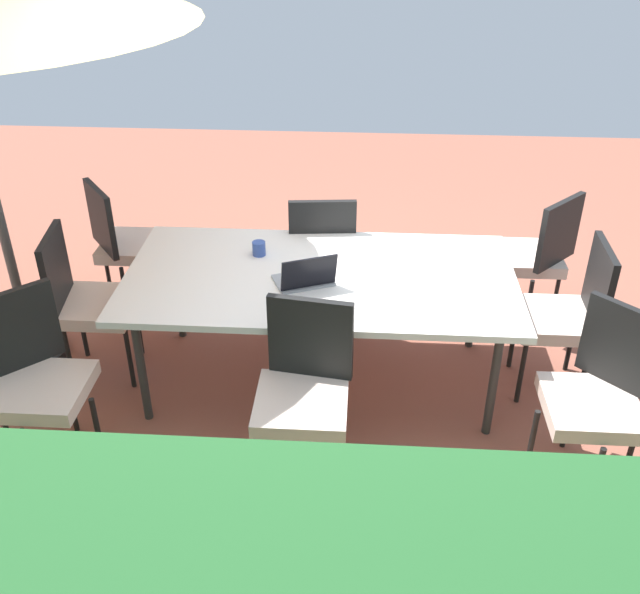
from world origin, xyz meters
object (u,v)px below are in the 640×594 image
Objects in this scene: chair_southwest at (535,252)px; chair_east at (86,297)px; chair_west at (567,311)px; chair_north at (304,387)px; chair_northwest at (600,392)px; cup at (259,248)px; chair_south at (322,250)px; chair_southeast at (126,240)px; chair_northeast at (35,375)px; laptop at (305,278)px; dining_table at (320,281)px.

chair_southwest is 1.00× the size of chair_east.
chair_north is at bearing -59.29° from chair_west.
chair_west is 1.70m from chair_north.
chair_northwest is 11.30× the size of cup.
chair_south is (0.01, -1.50, 0.00)m from chair_north.
cup is at bearing -155.52° from chair_southeast.
chair_northeast is 1.52m from laptop.
chair_southwest is 2.51× the size of laptop.
chair_southwest is at bearing -151.26° from dining_table.
chair_east reaches higher than dining_table.
chair_northwest is at bearing 0.95° from chair_west.
chair_southeast is (-0.01, -1.56, 0.00)m from chair_northeast.
laptop reaches higher than cup.
chair_southwest is 11.30× the size of cup.
chair_west is 1.00× the size of chair_south.
chair_north is at bearing 71.22° from laptop.
chair_southwest is at bearing 135.82° from chair_northwest.
chair_west reaches higher than laptop.
laptop is at bearing -17.68° from chair_northeast.
chair_north is at bearing 1.32° from chair_southwest.
chair_southeast is 1.00× the size of chair_northwest.
chair_northwest is (-2.87, -0.05, 0.00)m from chair_northeast.
chair_southwest is 1.90m from cup.
chair_southeast is 1.19m from cup.
chair_northeast is 2.87m from chair_northwest.
laptop is at bearing -82.48° from chair_west.
chair_west is 2.89m from chair_east.
chair_southwest is 1.00× the size of chair_south.
laptop is at bearing -157.18° from chair_northwest.
chair_northeast is at bearing -17.24° from chair_southwest.
chair_southwest and chair_north have the same top height.
chair_southeast and chair_west have the same top height.
dining_table is 1.63m from chair_northeast.
chair_west is at bearing -97.25° from chair_east.
chair_east is (0.01, 0.78, 0.00)m from chair_southeast.
chair_west is 0.76m from chair_northwest.
chair_southeast is 0.78m from chair_east.
chair_west is at bearing 47.17° from chair_southwest.
dining_table is 0.81m from chair_north.
chair_northeast reaches higher than dining_table.
chair_northeast and chair_southwest have the same top height.
chair_northeast is 1.00× the size of chair_southeast.
chair_northeast and chair_northwest have the same top height.
chair_east is at bearing -30.64° from chair_southwest.
laptop is (1.53, 0.15, 0.25)m from chair_west.
chair_southwest is at bearing 55.88° from chair_north.
chair_northwest is at bearing -42.80° from chair_northeast.
dining_table is at bearing -87.06° from chair_west.
chair_southwest is at bearing -82.51° from chair_east.
chair_northeast is at bearing 44.27° from cup.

